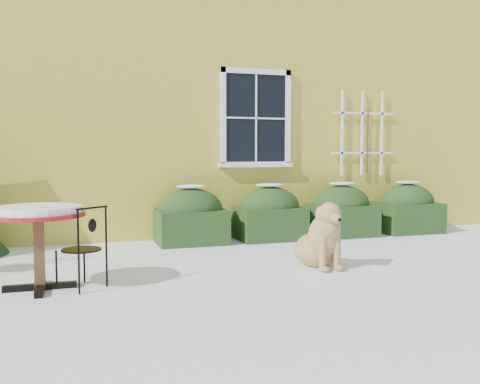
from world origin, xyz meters
name	(u,v)px	position (x,y,z in m)	size (l,w,h in m)	color
ground	(267,279)	(0.00, 0.00, 0.00)	(80.00, 80.00, 0.00)	white
house	(161,74)	(0.00, 7.00, 3.22)	(12.40, 8.40, 6.40)	yellow
hedge_row	(306,213)	(1.65, 2.55, 0.40)	(4.95, 0.80, 0.91)	#193313
bistro_table	(38,220)	(-2.39, 0.26, 0.72)	(0.93, 0.93, 0.86)	black
patio_chair_near	(84,247)	(-1.95, 0.19, 0.43)	(0.53, 0.53, 0.86)	black
dog	(322,240)	(0.84, 0.35, 0.34)	(0.57, 0.94, 0.84)	tan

